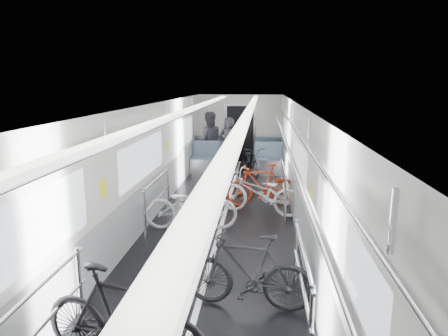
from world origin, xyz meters
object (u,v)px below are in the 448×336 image
object	(u,v)px
bike_right_far	(261,185)
person_seated	(209,140)
bike_right_near	(248,271)
bike_left_mid	(124,320)
bike_aisle	(251,161)
bike_left_far	(191,206)
bike_right_mid	(260,193)
person_standing	(229,146)

from	to	relation	value
bike_right_far	person_seated	world-z (taller)	person_seated
bike_right_near	person_seated	bearing A→B (deg)	-162.70
bike_left_mid	bike_right_far	size ratio (longest dim) A/B	1.10
bike_aisle	person_seated	size ratio (longest dim) A/B	0.91
bike_left_far	bike_aisle	distance (m)	4.89
bike_left_mid	person_seated	bearing A→B (deg)	15.85
bike_right_mid	bike_aisle	bearing A→B (deg)	-160.21
bike_left_mid	person_standing	xyz separation A→B (m)	(0.31, 8.74, 0.35)
bike_left_far	bike_right_near	bearing A→B (deg)	-160.62
bike_aisle	bike_right_mid	bearing A→B (deg)	-102.71
bike_right_mid	person_standing	distance (m)	3.90
bike_left_mid	bike_right_far	world-z (taller)	bike_left_mid
bike_right_near	bike_right_far	bearing A→B (deg)	-175.49
bike_right_far	bike_left_mid	bearing A→B (deg)	-28.57
bike_left_far	person_seated	bearing A→B (deg)	-0.89
person_seated	bike_right_mid	bearing A→B (deg)	100.76
bike_left_far	bike_right_mid	xyz separation A→B (m)	(1.34, 1.03, 0.01)
bike_left_far	bike_aisle	xyz separation A→B (m)	(1.03, 4.78, -0.02)
bike_right_near	bike_right_far	world-z (taller)	same
bike_left_mid	person_standing	size ratio (longest dim) A/B	1.02
bike_right_mid	person_seated	xyz separation A→B (m)	(-1.71, 4.55, 0.46)
bike_right_mid	person_standing	size ratio (longest dim) A/B	1.02
bike_right_far	bike_aisle	world-z (taller)	bike_right_far
bike_left_far	bike_aisle	bearing A→B (deg)	-16.97
bike_left_far	bike_left_mid	bearing A→B (deg)	175.84
bike_left_far	bike_right_far	xyz separation A→B (m)	(1.36, 1.63, 0.02)
bike_right_near	person_standing	bearing A→B (deg)	-166.99
bike_right_far	bike_left_far	bearing A→B (deg)	-55.04
bike_aisle	bike_right_near	bearing A→B (deg)	-105.97
bike_right_near	bike_right_mid	world-z (taller)	bike_right_near
person_seated	bike_left_mid	bearing A→B (deg)	82.62
bike_right_near	person_standing	distance (m)	7.54
bike_right_mid	person_seated	bearing A→B (deg)	-144.16
person_standing	bike_left_mid	bearing A→B (deg)	96.92
bike_left_mid	bike_right_mid	bearing A→B (deg)	-1.21
bike_left_mid	bike_right_near	distance (m)	1.72
bike_right_mid	person_seated	size ratio (longest dim) A/B	0.97
bike_right_near	bike_aisle	size ratio (longest dim) A/B	0.96
person_standing	bike_right_mid	bearing A→B (deg)	113.69
bike_right_mid	bike_aisle	size ratio (longest dim) A/B	1.07
bike_left_mid	bike_left_far	world-z (taller)	bike_left_mid
bike_left_mid	bike_right_far	bearing A→B (deg)	0.10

